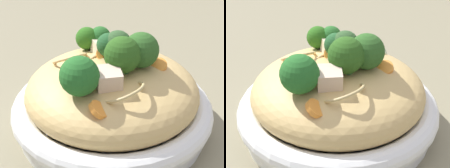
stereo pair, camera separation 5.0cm
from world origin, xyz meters
The scene contains 7 objects.
ground_plane centered at (0.00, 0.00, 0.00)m, with size 3.00×3.00×0.00m, color #7C755A.
serving_bowl centered at (0.00, 0.00, 0.03)m, with size 0.31×0.31×0.05m.
noodle_heap centered at (0.00, 0.00, 0.07)m, with size 0.26×0.26×0.10m.
broccoli_florets centered at (0.01, 0.00, 0.13)m, with size 0.19×0.16×0.07m.
carrot_coins centered at (0.01, 0.01, 0.11)m, with size 0.20×0.13×0.04m.
zucchini_slices centered at (-0.02, -0.01, 0.10)m, with size 0.21×0.10×0.05m.
chicken_chunks centered at (0.02, 0.00, 0.11)m, with size 0.13×0.10×0.03m.
Camera 1 is at (0.38, 0.19, 0.33)m, focal length 52.50 mm.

